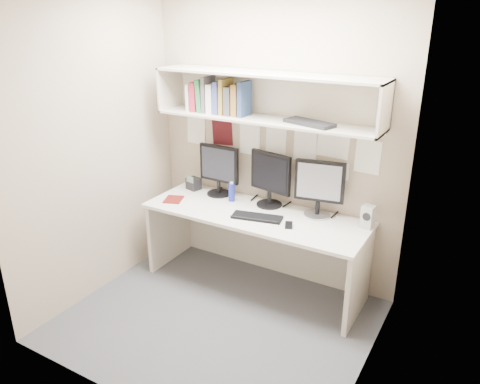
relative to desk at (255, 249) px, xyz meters
The scene contains 19 objects.
floor 0.75m from the desk, 90.00° to the right, with size 2.40×2.00×0.01m, color #444549.
wall_back 1.00m from the desk, 90.00° to the left, with size 2.40×0.02×2.60m, color tan.
wall_front 1.90m from the desk, 90.00° to the right, with size 2.40×0.02×2.60m, color tan.
wall_left 1.65m from the desk, 151.57° to the right, with size 0.02×2.00×2.60m, color tan.
wall_right 1.65m from the desk, 28.43° to the right, with size 0.02×2.00×2.60m, color tan.
desk is the anchor object (origin of this frame).
overhead_hutch 1.37m from the desk, 90.00° to the left, with size 2.00×0.38×0.40m.
pinned_papers 0.95m from the desk, 90.00° to the left, with size 1.92×0.01×0.48m, color white, non-canonical shape.
monitor_left 0.84m from the desk, 156.88° to the left, with size 0.42×0.23×0.49m.
monitor_center 0.67m from the desk, 81.42° to the left, with size 0.42×0.23×0.50m.
monitor_right 0.83m from the desk, 23.76° to the left, with size 0.42×0.23×0.49m.
keyboard 0.39m from the desk, 54.32° to the right, with size 0.43×0.15×0.02m, color black.
mouse 0.55m from the desk, 17.41° to the right, with size 0.06×0.10×0.03m, color black.
speaker 1.06m from the desk, 11.45° to the left, with size 0.11×0.11×0.19m.
blue_bottle 0.57m from the desk, 158.01° to the left, with size 0.06×0.06×0.19m.
maroon_notebook 0.89m from the desk, behind, with size 0.16×0.19×0.01m, color #5D1310.
desk_phone 0.93m from the desk, 165.89° to the left, with size 0.15×0.14×0.15m.
book_stack 1.40m from the desk, 161.23° to the left, with size 0.58×0.19×0.31m.
hutch_tray 1.26m from the desk, 16.96° to the left, with size 0.42×0.16×0.03m, color black.
Camera 1 is at (1.78, -2.69, 2.39)m, focal length 35.00 mm.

